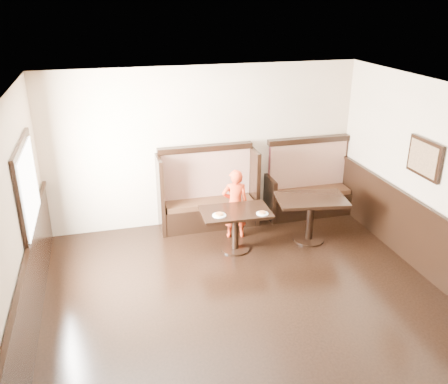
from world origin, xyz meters
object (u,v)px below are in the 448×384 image
object	(u,v)px
table_main	(235,220)
booth_main	(208,197)
booth_neighbor	(308,189)
table_neighbor	(311,209)
child	(235,204)

from	to	relation	value
table_main	booth_main	bearing A→B (deg)	103.92
booth_main	booth_neighbor	size ratio (longest dim) A/B	1.06
booth_main	table_neighbor	size ratio (longest dim) A/B	1.43
booth_neighbor	table_main	size ratio (longest dim) A/B	1.48
table_neighbor	table_main	bearing A→B (deg)	-171.12
booth_main	table_main	bearing A→B (deg)	-78.15
booth_neighbor	child	size ratio (longest dim) A/B	1.35
table_main	table_neighbor	world-z (taller)	table_neighbor
booth_main	table_main	world-z (taller)	booth_main
booth_neighbor	table_main	world-z (taller)	booth_neighbor
table_main	child	size ratio (longest dim) A/B	0.92
table_neighbor	child	xyz separation A→B (m)	(-1.17, 0.45, 0.03)
booth_main	child	size ratio (longest dim) A/B	1.44
booth_neighbor	table_neighbor	size ratio (longest dim) A/B	1.35
booth_neighbor	child	bearing A→B (deg)	-160.02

